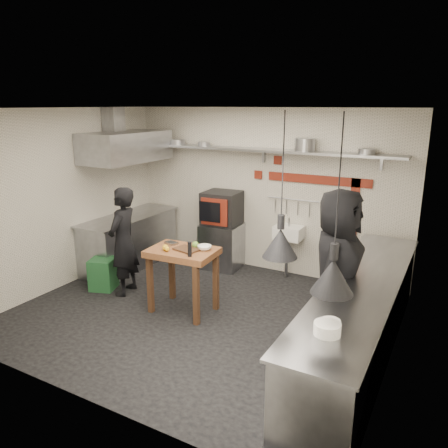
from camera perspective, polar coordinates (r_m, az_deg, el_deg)
The scene contains 47 objects.
floor at distance 6.25m, azimuth -3.09°, elevation -11.74°, with size 5.00×5.00×0.00m, color black.
ceiling at distance 5.57m, azimuth -3.52°, elevation 14.86°, with size 5.00×5.00×0.00m, color beige.
wall_back at distance 7.57m, azimuth 5.20°, elevation 4.30°, with size 5.00×0.04×2.80m, color beige.
wall_front at distance 4.21m, azimuth -18.71°, elevation -5.61°, with size 5.00×0.04×2.80m, color beige.
wall_left at distance 7.36m, azimuth -20.05°, elevation 3.10°, with size 0.04×4.20×2.80m, color beige.
wall_right at distance 4.95m, azimuth 22.11°, elevation -2.82°, with size 0.04×4.20×2.80m, color beige.
red_band_horiz at distance 7.18m, azimuth 12.17°, elevation 5.68°, with size 1.70×0.02×0.14m, color maroon.
red_band_vert at distance 7.13m, azimuth 16.57°, elevation 1.37°, with size 0.14×0.02×1.10m, color maroon.
red_tile_a at distance 7.37m, azimuth 7.04°, elevation 8.27°, with size 0.14×0.02×0.14m, color maroon.
red_tile_b at distance 7.54m, azimuth 4.49°, elevation 6.43°, with size 0.14×0.02×0.14m, color maroon.
back_shelf at distance 7.30m, azimuth 4.76°, elevation 9.61°, with size 4.60×0.34×0.04m, color gray.
shelf_bracket_left at distance 8.39m, azimuth -6.91°, elevation 9.62°, with size 0.04×0.06×0.24m, color gray.
shelf_bracket_mid at distance 7.44m, azimuth 5.22°, elevation 8.94°, with size 0.04×0.06×0.24m, color gray.
shelf_bracket_right at distance 6.91m, azimuth 19.91°, elevation 7.60°, with size 0.04×0.06×0.24m, color gray.
pan_far_left at distance 8.10m, azimuth -6.08°, elevation 10.62°, with size 0.27×0.27×0.09m, color gray.
pan_mid_left at distance 7.80m, azimuth -2.63°, elevation 10.43°, with size 0.22×0.22×0.07m, color gray.
stock_pot at distance 7.01m, azimuth 10.53°, elevation 10.16°, with size 0.31×0.31×0.20m, color gray.
pan_right at distance 6.78m, azimuth 18.14°, elevation 8.98°, with size 0.24×0.24×0.08m, color gray.
oven_stand at distance 7.82m, azimuth -0.28°, elevation -2.85°, with size 0.67×0.61×0.80m, color gray.
combi_oven at distance 7.65m, azimuth -0.27°, elevation 2.10°, with size 0.61×0.57×0.58m, color black.
oven_door at distance 7.37m, azimuth -1.29°, elevation 1.58°, with size 0.48×0.03×0.46m, color maroon.
oven_glass at distance 7.37m, azimuth -1.88°, elevation 1.59°, with size 0.39×0.02×0.34m, color black.
hand_sink at distance 7.35m, azimuth 8.44°, elevation -1.12°, with size 0.46×0.34×0.22m, color white.
sink_tap at distance 7.30m, azimuth 8.49°, elevation 0.24°, with size 0.03×0.03×0.14m, color gray.
sink_drain at distance 7.45m, azimuth 8.19°, elevation -4.44°, with size 0.06×0.06×0.66m, color gray.
utensil_rail at distance 7.35m, azimuth 8.99°, elevation 3.20°, with size 0.02×0.02×0.90m, color gray.
counter_right at distance 5.35m, azimuth 17.28°, elevation -12.03°, with size 0.70×3.80×0.90m, color gray.
counter_right_top at distance 5.15m, azimuth 17.69°, elevation -7.42°, with size 0.76×3.90×0.03m, color gray.
plate_stack at distance 3.96m, azimuth 13.33°, elevation -13.18°, with size 0.23×0.23×0.11m, color white.
small_bowl_right at distance 4.13m, azimuth 13.73°, elevation -12.41°, with size 0.18×0.18×0.05m, color white.
counter_left at distance 8.07m, azimuth -12.22°, elevation -2.26°, with size 0.70×1.90×0.90m, color gray.
counter_left_top at distance 7.94m, azimuth -12.41°, elevation 0.94°, with size 0.76×2.00×0.03m, color gray.
extractor_hood at distance 7.70m, azimuth -12.65°, elevation 9.83°, with size 0.78×1.60×0.50m, color gray.
hood_duct at distance 7.84m, azimuth -14.24°, elevation 12.76°, with size 0.28×0.28×0.50m, color gray.
green_bin at distance 7.22m, azimuth -15.51°, elevation -6.28°, with size 0.37×0.37×0.50m, color #225D30.
prep_table at distance 6.20m, azimuth -5.35°, elevation -7.34°, with size 0.92×0.64×0.92m, color brown, non-canonical shape.
cutting_board at distance 5.99m, azimuth -4.89°, elevation -3.32°, with size 0.33×0.23×0.03m, color #4A2E1C.
pepper_mill at distance 5.72m, azimuth -4.50°, elevation -3.31°, with size 0.05×0.05×0.20m, color black.
lemon_a at distance 6.01m, azimuth -7.66°, elevation -3.07°, with size 0.08×0.08×0.08m, color gold.
lemon_b at distance 5.96m, azimuth -7.46°, elevation -3.24°, with size 0.07×0.07×0.07m, color gold.
veg_ball at distance 6.06m, azimuth -3.77°, elevation -2.71°, with size 0.09×0.09×0.09m, color olive.
steel_tray at distance 6.27m, azimuth -6.87°, elevation -2.49°, with size 0.18×0.12×0.03m, color gray.
bowl at distance 5.99m, azimuth -2.56°, elevation -3.11°, with size 0.19×0.19×0.06m, color white.
heat_lamp_near at distance 4.13m, azimuth 7.62°, elevation 4.84°, with size 0.34×0.34×1.39m, color black, non-canonical shape.
heat_lamp_far at distance 3.65m, azimuth 14.59°, elevation 2.15°, with size 0.37×0.37×1.51m, color black, non-canonical shape.
chef_left at distance 6.80m, azimuth -13.02°, elevation -2.25°, with size 0.61×0.40×1.67m, color black.
chef_right at distance 5.32m, azimuth 14.52°, elevation -5.81°, with size 0.95×0.62×1.94m, color black.
Camera 1 is at (2.97, -4.71, 2.85)m, focal length 35.00 mm.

